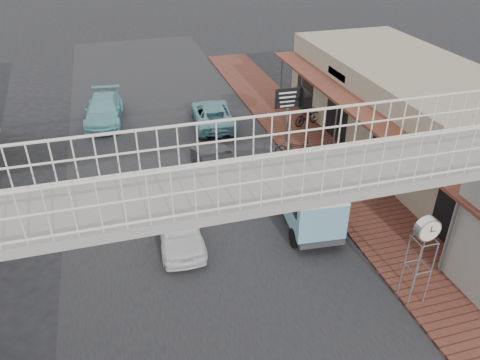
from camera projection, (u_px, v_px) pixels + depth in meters
ground at (212, 254)px, 16.15m from camera, size 120.00×120.00×0.00m
road_strip at (212, 254)px, 16.15m from camera, size 10.00×60.00×0.01m
sidewalk at (343, 183)px, 20.14m from camera, size 3.00×40.00×0.10m
shophouse_row at (428, 120)px, 21.02m from camera, size 7.20×18.00×4.00m
footbridge at (246, 256)px, 11.22m from camera, size 16.40×2.40×6.34m
white_hatchback at (179, 226)px, 16.51m from camera, size 1.66×3.83×1.29m
dark_sedan at (218, 170)px, 19.91m from camera, size 1.69×4.05×1.30m
angkot_curb at (213, 114)px, 25.14m from camera, size 2.42×4.57×1.22m
angkot_far at (104, 110)px, 25.58m from camera, size 2.36×4.76×1.33m
angkot_van at (307, 195)px, 17.12m from camera, size 2.12×4.08×1.93m
motorcycle_near at (296, 148)px, 21.71m from camera, size 2.05×1.34×1.02m
motorcycle_far at (307, 116)px, 24.96m from camera, size 1.74×0.99×1.01m
street_clock at (426, 233)px, 12.98m from camera, size 0.73×0.58×2.99m
arrow_sign at (304, 97)px, 21.60m from camera, size 1.85×1.17×3.21m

